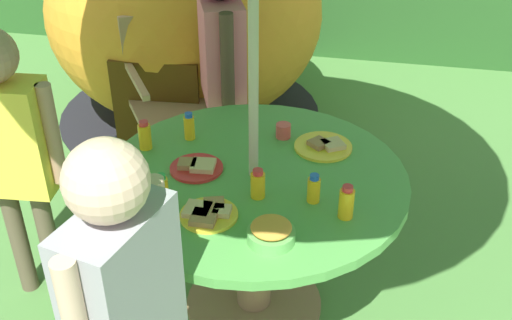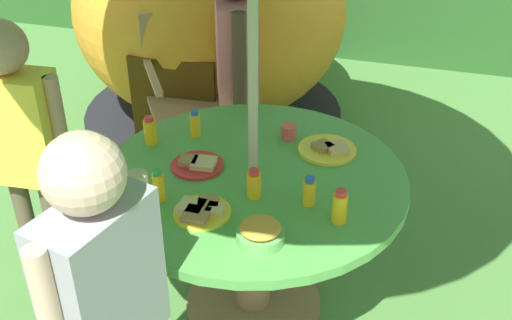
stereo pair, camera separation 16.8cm
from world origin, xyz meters
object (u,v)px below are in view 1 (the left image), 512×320
wooden_chair (177,90)px  snack_bowl (271,232)px  garden_table (254,210)px  plate_back_edge (208,213)px  juice_bottle_mid_right (145,136)px  plate_mid_left (324,146)px  dome_tent (185,15)px  juice_bottle_front_edge (314,189)px  plate_center_back (197,167)px  child_in_pink_shirt (222,51)px  juice_bottle_near_left (128,200)px  juice_bottle_far_left (162,190)px  child_in_grey_shirt (123,288)px  cup_near (283,131)px  child_in_yellow_shirt (9,138)px  juice_bottle_near_right (258,184)px  juice_bottle_center_front (189,127)px  juice_bottle_far_right (346,203)px

wooden_chair → snack_bowl: (0.75, -1.32, 0.19)m
garden_table → plate_back_edge: (-0.10, -0.29, 0.18)m
plate_back_edge → juice_bottle_mid_right: juice_bottle_mid_right is taller
plate_mid_left → garden_table: bearing=-134.2°
juice_bottle_mid_right → dome_tent: bearing=101.5°
juice_bottle_front_edge → plate_center_back: bearing=166.0°
garden_table → dome_tent: (-0.79, 1.70, 0.17)m
snack_bowl → dome_tent: bearing=114.1°
child_in_pink_shirt → juice_bottle_near_left: (-0.05, -1.13, -0.10)m
juice_bottle_near_left → plate_mid_left: bearing=43.3°
wooden_chair → dome_tent: dome_tent is taller
juice_bottle_far_left → garden_table: bearing=42.5°
garden_table → juice_bottle_far_left: 0.43m
juice_bottle_near_left → juice_bottle_mid_right: (-0.10, 0.43, 0.00)m
plate_center_back → plate_back_edge: size_ratio=1.02×
garden_table → child_in_grey_shirt: 0.87m
plate_back_edge → cup_near: (0.16, 0.59, 0.02)m
juice_bottle_near_left → child_in_yellow_shirt: bearing=156.8°
child_in_pink_shirt → child_in_yellow_shirt: bearing=-57.3°
plate_mid_left → plate_center_back: same height
juice_bottle_far_left → cup_near: 0.65m
wooden_chair → child_in_yellow_shirt: 1.11m
juice_bottle_near_right → child_in_yellow_shirt: bearing=176.7°
plate_center_back → juice_bottle_center_front: bearing=112.8°
plate_back_edge → juice_bottle_front_edge: bearing=25.3°
juice_bottle_near_right → juice_bottle_mid_right: bearing=154.7°
plate_mid_left → child_in_pink_shirt: bearing=135.5°
garden_table → wooden_chair: wooden_chair is taller
child_in_grey_shirt → juice_bottle_near_right: size_ratio=11.09×
juice_bottle_center_front → wooden_chair: bearing=112.4°
wooden_chair → cup_near: (0.68, -0.65, 0.18)m
child_in_yellow_shirt → cup_near: 1.09m
juice_bottle_near_left → juice_bottle_mid_right: 0.44m
wooden_chair → child_in_grey_shirt: 1.81m
child_in_yellow_shirt → child_in_grey_shirt: child_in_grey_shirt is taller
child_in_pink_shirt → juice_bottle_near_right: child_in_pink_shirt is taller
juice_bottle_near_left → juice_bottle_center_front: size_ratio=1.03×
juice_bottle_near_right → juice_bottle_mid_right: size_ratio=0.93×
snack_bowl → juice_bottle_near_left: size_ratio=1.29×
juice_bottle_mid_right → juice_bottle_far_right: bearing=-19.9°
child_in_grey_shirt → juice_bottle_front_edge: size_ratio=11.38×
child_in_yellow_shirt → plate_back_edge: (0.85, -0.21, -0.08)m
juice_bottle_near_right → juice_bottle_far_right: 0.32m
dome_tent → child_in_pink_shirt: (0.47, -0.90, 0.15)m
plate_center_back → juice_bottle_near_left: juice_bottle_near_left is taller
child_in_pink_shirt → child_in_yellow_shirt: (-0.63, -0.88, -0.06)m
juice_bottle_near_left → cup_near: size_ratio=1.96×
plate_center_back → juice_bottle_front_edge: (0.46, -0.12, 0.04)m
juice_bottle_far_right → juice_bottle_front_edge: juice_bottle_far_right is taller
wooden_chair → child_in_grey_shirt: bearing=-109.4°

